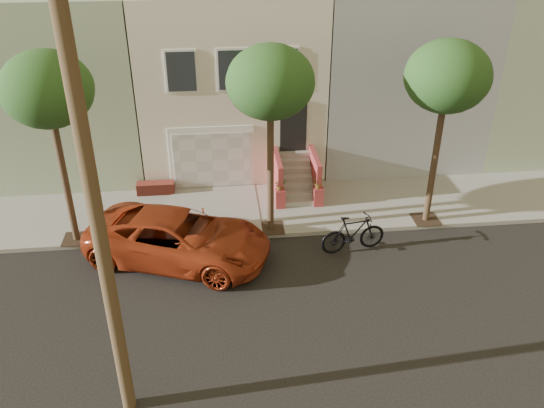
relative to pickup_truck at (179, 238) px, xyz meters
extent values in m
plane|color=black|center=(2.03, -2.58, -0.80)|extent=(90.00, 90.00, 0.00)
cube|color=gray|center=(2.03, 2.77, -0.73)|extent=(40.00, 3.70, 0.15)
cube|color=beige|center=(2.03, 8.62, 2.85)|extent=(7.00, 8.00, 7.00)
cube|color=#8FA585|center=(-4.77, 8.62, 2.85)|extent=(6.50, 8.00, 7.00)
cube|color=#9C9EA4|center=(8.83, 8.62, 2.85)|extent=(6.50, 8.00, 7.00)
cube|color=#8FA585|center=(15.33, 8.62, 2.85)|extent=(6.50, 8.00, 7.00)
cube|color=white|center=(1.13, 4.64, 0.60)|extent=(3.20, 0.12, 2.50)
cube|color=silver|center=(1.13, 4.58, 0.50)|extent=(2.90, 0.06, 2.20)
cube|color=gray|center=(1.13, 2.77, -0.64)|extent=(3.20, 3.70, 0.02)
cube|color=maroon|center=(-1.07, 4.32, -0.43)|extent=(1.40, 0.45, 0.44)
cube|color=black|center=(4.23, 4.59, 1.75)|extent=(1.00, 0.06, 2.00)
cube|color=#3F4751|center=(0.23, 4.59, 3.95)|extent=(1.00, 0.06, 1.40)
cube|color=white|center=(0.23, 4.61, 3.95)|extent=(1.15, 0.05, 1.55)
cube|color=#3F4751|center=(2.03, 4.59, 3.95)|extent=(1.00, 0.06, 1.40)
cube|color=white|center=(2.03, 4.61, 3.95)|extent=(1.15, 0.05, 1.55)
cube|color=#3F4751|center=(3.83, 4.59, 3.95)|extent=(1.00, 0.06, 1.40)
cube|color=white|center=(3.83, 4.61, 3.95)|extent=(1.15, 0.05, 1.55)
cube|color=gray|center=(4.23, 2.80, -0.55)|extent=(1.20, 0.28, 0.20)
cube|color=gray|center=(4.23, 3.08, -0.35)|extent=(1.20, 0.28, 0.20)
cube|color=gray|center=(4.23, 3.36, -0.15)|extent=(1.20, 0.28, 0.20)
cube|color=gray|center=(4.23, 3.64, 0.05)|extent=(1.20, 0.28, 0.20)
cube|color=gray|center=(4.23, 3.92, 0.25)|extent=(1.20, 0.28, 0.20)
cube|color=gray|center=(4.23, 4.20, 0.45)|extent=(1.20, 0.28, 0.20)
cube|color=gray|center=(4.23, 4.48, 0.65)|extent=(1.20, 0.28, 0.20)
cube|color=#993232|center=(3.53, 3.64, 0.15)|extent=(0.18, 1.96, 1.60)
cube|color=#993232|center=(4.93, 3.64, 0.15)|extent=(0.18, 1.96, 1.60)
cube|color=#993232|center=(3.53, 2.76, -0.30)|extent=(0.35, 0.35, 0.70)
imported|color=#224819|center=(3.53, 2.76, 0.27)|extent=(0.40, 0.35, 0.45)
cube|color=#993232|center=(4.93, 2.76, -0.30)|extent=(0.35, 0.35, 0.70)
imported|color=#224819|center=(4.93, 2.76, 0.27)|extent=(0.41, 0.35, 0.45)
cube|color=#2D2116|center=(-3.47, 1.32, -0.65)|extent=(0.90, 0.90, 0.02)
cylinder|color=#39271A|center=(-3.47, 1.32, 1.45)|extent=(0.22, 0.22, 4.20)
ellipsoid|color=#224819|center=(-3.47, 1.32, 4.50)|extent=(2.70, 2.57, 2.29)
cube|color=#2D2116|center=(3.03, 1.32, -0.65)|extent=(0.90, 0.90, 0.02)
cylinder|color=#39271A|center=(3.03, 1.32, 1.45)|extent=(0.22, 0.22, 4.20)
ellipsoid|color=#224819|center=(3.03, 1.32, 4.50)|extent=(2.70, 2.57, 2.29)
cube|color=#2D2116|center=(8.53, 1.32, -0.65)|extent=(0.90, 0.90, 0.02)
cylinder|color=#39271A|center=(8.53, 1.32, 1.45)|extent=(0.22, 0.22, 4.20)
ellipsoid|color=#224819|center=(8.53, 1.32, 4.50)|extent=(2.70, 2.57, 2.29)
cylinder|color=#463220|center=(-0.97, -5.78, 4.20)|extent=(0.30, 0.30, 10.00)
imported|color=maroon|center=(0.00, 0.00, 0.00)|extent=(6.33, 4.48, 1.60)
imported|color=black|center=(5.57, -0.09, -0.15)|extent=(2.25, 0.96, 1.31)
camera|label=1|loc=(1.34, -15.17, 9.66)|focal=37.49mm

